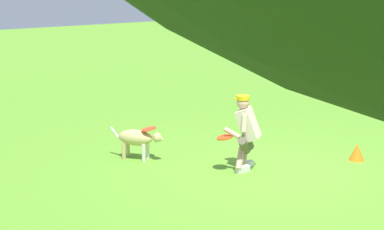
# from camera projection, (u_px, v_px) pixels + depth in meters

# --- Properties ---
(ground_plane) EXTENTS (60.00, 60.00, 0.00)m
(ground_plane) POSITION_uv_depth(u_px,v_px,m) (269.00, 173.00, 9.54)
(ground_plane) COLOR #5D9E2B
(person) EXTENTS (0.71, 0.54, 1.29)m
(person) POSITION_uv_depth(u_px,v_px,m) (246.00, 130.00, 9.57)
(person) COLOR silver
(person) RESTS_ON ground_plane
(dog) EXTENTS (0.63, 0.95, 0.57)m
(dog) POSITION_uv_depth(u_px,v_px,m) (138.00, 139.00, 10.19)
(dog) COLOR tan
(dog) RESTS_ON ground_plane
(frisbee_flying) EXTENTS (0.31, 0.31, 0.10)m
(frisbee_flying) POSITION_uv_depth(u_px,v_px,m) (149.00, 129.00, 10.10)
(frisbee_flying) COLOR #F1471E
(frisbee_held) EXTENTS (0.28, 0.28, 0.09)m
(frisbee_held) POSITION_uv_depth(u_px,v_px,m) (225.00, 137.00, 9.47)
(frisbee_held) COLOR #F64813
(frisbee_held) RESTS_ON person
(training_cone) EXTENTS (0.28, 0.28, 0.31)m
(training_cone) POSITION_uv_depth(u_px,v_px,m) (357.00, 152.00, 10.19)
(training_cone) COLOR orange
(training_cone) RESTS_ON ground_plane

